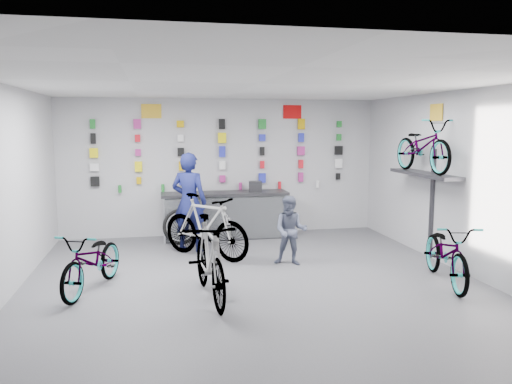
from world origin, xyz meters
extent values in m
plane|color=#4C4C51|center=(0.00, 0.00, 0.00)|extent=(8.00, 8.00, 0.00)
plane|color=white|center=(0.00, 0.00, 3.00)|extent=(8.00, 8.00, 0.00)
plane|color=#BABABD|center=(0.00, 4.00, 1.50)|extent=(7.00, 0.00, 7.00)
plane|color=#BABABD|center=(0.00, -4.00, 1.50)|extent=(7.00, 0.00, 7.00)
plane|color=#BABABD|center=(3.50, 0.00, 1.50)|extent=(0.00, 8.00, 8.00)
cube|color=black|center=(0.00, 3.55, 0.45)|extent=(2.60, 0.60, 0.90)
cube|color=silver|center=(0.00, 3.25, 0.48)|extent=(2.60, 0.02, 0.90)
cube|color=silver|center=(-1.30, 3.25, 0.48)|extent=(0.04, 0.04, 0.96)
cube|color=silver|center=(1.30, 3.25, 0.48)|extent=(0.04, 0.04, 0.96)
cube|color=black|center=(0.00, 3.55, 0.97)|extent=(2.70, 0.66, 0.06)
cube|color=black|center=(-2.70, 3.93, 1.25)|extent=(0.18, 0.06, 0.21)
cube|color=#D0A103|center=(-1.80, 3.93, 1.25)|extent=(0.10, 0.06, 0.15)
cube|color=#242CBD|center=(-0.90, 3.93, 1.25)|extent=(0.10, 0.06, 0.22)
cube|color=#A82679|center=(0.00, 3.93, 1.25)|extent=(0.13, 0.06, 0.15)
cube|color=#242CBD|center=(0.90, 3.93, 1.25)|extent=(0.15, 0.06, 0.21)
cube|color=#A82679|center=(1.80, 3.93, 1.25)|extent=(0.11, 0.06, 0.22)
cube|color=black|center=(2.70, 3.93, 1.25)|extent=(0.10, 0.06, 0.15)
cube|color=white|center=(-2.70, 3.93, 1.55)|extent=(0.18, 0.06, 0.16)
cube|color=#FFEC0C|center=(-1.80, 3.93, 1.55)|extent=(0.15, 0.06, 0.22)
cube|color=#D0A103|center=(-0.90, 3.93, 1.55)|extent=(0.09, 0.06, 0.20)
cube|color=white|center=(0.00, 3.93, 1.55)|extent=(0.13, 0.06, 0.18)
cube|color=red|center=(0.90, 3.93, 1.55)|extent=(0.09, 0.06, 0.16)
cube|color=red|center=(1.80, 3.93, 1.55)|extent=(0.10, 0.06, 0.19)
cube|color=white|center=(2.70, 3.93, 1.55)|extent=(0.17, 0.06, 0.21)
cube|color=#FFEC0C|center=(-2.70, 3.93, 1.85)|extent=(0.17, 0.06, 0.20)
cube|color=#A82679|center=(-1.80, 3.93, 1.85)|extent=(0.12, 0.06, 0.14)
cube|color=black|center=(-0.90, 3.93, 1.85)|extent=(0.14, 0.06, 0.18)
cube|color=#242CBD|center=(0.00, 3.93, 1.85)|extent=(0.13, 0.06, 0.24)
cube|color=black|center=(0.90, 3.93, 1.85)|extent=(0.10, 0.06, 0.19)
cube|color=#A82679|center=(1.80, 3.93, 1.85)|extent=(0.17, 0.06, 0.20)
cube|color=black|center=(2.70, 3.93, 1.85)|extent=(0.18, 0.06, 0.20)
cube|color=black|center=(-2.70, 3.93, 2.15)|extent=(0.10, 0.06, 0.22)
cube|color=red|center=(-1.80, 3.93, 2.15)|extent=(0.11, 0.06, 0.15)
cube|color=white|center=(-0.90, 3.93, 2.15)|extent=(0.13, 0.06, 0.15)
cube|color=#FFEC0C|center=(0.00, 3.93, 2.15)|extent=(0.17, 0.06, 0.22)
cube|color=#242CBD|center=(0.90, 3.93, 2.15)|extent=(0.14, 0.06, 0.15)
cube|color=#242CBD|center=(1.80, 3.93, 2.15)|extent=(0.12, 0.06, 0.20)
cube|color=#1D7E2A|center=(2.70, 3.93, 2.15)|extent=(0.10, 0.06, 0.15)
cube|color=#1D7E2A|center=(-2.70, 3.93, 2.45)|extent=(0.11, 0.06, 0.20)
cube|color=#A82679|center=(-1.80, 3.93, 2.45)|extent=(0.15, 0.06, 0.20)
cube|color=#D0A103|center=(-0.90, 3.93, 2.45)|extent=(0.15, 0.06, 0.14)
cube|color=black|center=(0.00, 3.93, 2.45)|extent=(0.13, 0.06, 0.22)
cube|color=#1D7E2A|center=(0.90, 3.93, 2.45)|extent=(0.17, 0.06, 0.22)
cube|color=#D0A103|center=(1.80, 3.93, 2.45)|extent=(0.15, 0.06, 0.24)
cube|color=#1D7E2A|center=(2.70, 3.93, 2.45)|extent=(0.11, 0.06, 0.14)
cylinder|color=#1D7E2A|center=(-2.20, 3.91, 1.08)|extent=(0.07, 0.07, 0.16)
cylinder|color=#1D7E2A|center=(-1.30, 3.91, 1.08)|extent=(0.07, 0.07, 0.16)
cylinder|color=#A82679|center=(0.40, 3.91, 1.08)|extent=(0.07, 0.07, 0.16)
cylinder|color=red|center=(1.30, 3.91, 1.08)|extent=(0.07, 0.07, 0.16)
cylinder|color=white|center=(2.20, 3.91, 1.08)|extent=(0.07, 0.07, 0.16)
cube|color=#333338|center=(3.30, 1.20, 1.55)|extent=(0.38, 1.90, 0.06)
cube|color=#333338|center=(3.48, 1.20, 1.00)|extent=(0.04, 0.10, 2.00)
cube|color=gold|center=(-1.50, 3.98, 2.72)|extent=(0.42, 0.02, 0.30)
cube|color=red|center=(1.60, 3.98, 2.72)|extent=(0.42, 0.02, 0.30)
cube|color=gold|center=(3.48, 1.20, 2.65)|extent=(0.02, 0.40, 0.30)
imported|color=gray|center=(-2.38, 0.47, 0.46)|extent=(1.17, 1.84, 0.91)
imported|color=gray|center=(-0.74, -0.24, 0.58)|extent=(0.71, 1.96, 1.16)
imported|color=gray|center=(2.90, -0.24, 0.48)|extent=(1.06, 1.95, 0.97)
imported|color=gray|center=(-0.57, 2.01, 0.59)|extent=(1.76, 1.80, 1.18)
imported|color=gray|center=(3.25, 1.20, 2.05)|extent=(0.63, 1.80, 0.95)
imported|color=#13184D|center=(-0.83, 2.57, 0.96)|extent=(0.83, 0.72, 1.91)
imported|color=#4F556E|center=(0.83, 1.24, 0.61)|extent=(0.71, 0.64, 1.21)
torus|color=black|center=(-0.98, 3.17, 0.36)|extent=(0.76, 0.38, 0.74)
torus|color=silver|center=(-0.98, 3.17, 0.36)|extent=(0.62, 0.27, 0.59)
cube|color=black|center=(0.67, 3.55, 1.11)|extent=(0.33, 0.34, 0.22)
camera|label=1|loc=(-1.44, -6.96, 2.41)|focal=35.00mm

